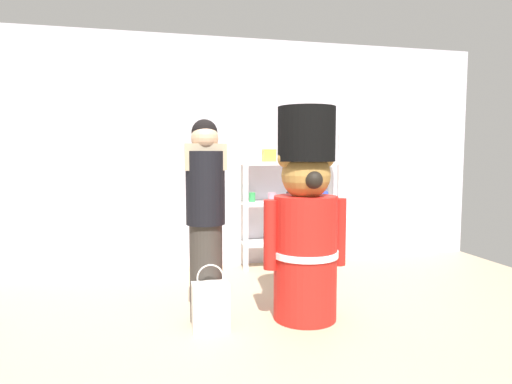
# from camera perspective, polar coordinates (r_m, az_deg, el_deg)

# --- Properties ---
(ground_plane) EXTENTS (6.40, 6.40, 0.00)m
(ground_plane) POSITION_cam_1_polar(r_m,az_deg,el_deg) (3.15, 1.70, -19.11)
(ground_plane) COLOR tan
(back_wall) EXTENTS (6.40, 0.12, 2.60)m
(back_wall) POSITION_cam_1_polar(r_m,az_deg,el_deg) (5.04, -4.69, 5.10)
(back_wall) COLOR silver
(back_wall) RESTS_ON ground_plane
(merchandise_shelf) EXTENTS (1.16, 0.35, 1.52)m
(merchandise_shelf) POSITION_cam_1_polar(r_m,az_deg,el_deg) (5.02, 4.52, -0.90)
(merchandise_shelf) COLOR white
(merchandise_shelf) RESTS_ON ground_plane
(teddy_bear_guard) EXTENTS (0.67, 0.51, 1.64)m
(teddy_bear_guard) POSITION_cam_1_polar(r_m,az_deg,el_deg) (3.38, 6.54, -3.67)
(teddy_bear_guard) COLOR red
(teddy_bear_guard) RESTS_ON ground_plane
(person_shopper) EXTENTS (0.31, 0.30, 1.55)m
(person_shopper) POSITION_cam_1_polar(r_m,az_deg,el_deg) (3.32, -6.64, -3.06)
(person_shopper) COLOR #38332D
(person_shopper) RESTS_ON ground_plane
(shopping_bag) EXTENTS (0.27, 0.15, 0.49)m
(shopping_bag) POSITION_cam_1_polar(r_m,az_deg,el_deg) (3.28, -6.00, -14.68)
(shopping_bag) COLOR silver
(shopping_bag) RESTS_ON ground_plane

